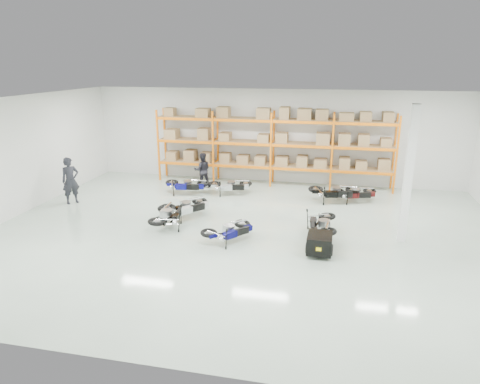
% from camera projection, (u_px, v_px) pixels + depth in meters
% --- Properties ---
extents(room, '(18.00, 18.00, 18.00)m').
position_uv_depth(room, '(245.00, 171.00, 14.19)').
color(room, '#AFC3B1').
rests_on(room, ground).
extents(pallet_rack, '(11.28, 0.98, 3.62)m').
position_uv_depth(pallet_rack, '(272.00, 138.00, 20.22)').
color(pallet_rack, orange).
rests_on(pallet_rack, ground).
extents(structural_column, '(0.25, 0.25, 4.50)m').
position_uv_depth(structural_column, '(408.00, 176.00, 13.62)').
color(structural_column, white).
rests_on(structural_column, ground).
extents(moto_blue_centre, '(1.68, 1.77, 1.06)m').
position_uv_depth(moto_blue_centre, '(229.00, 228.00, 14.06)').
color(moto_blue_centre, '#080748').
rests_on(moto_blue_centre, ground).
extents(moto_silver_left, '(1.84, 1.94, 1.16)m').
position_uv_depth(moto_silver_left, '(186.00, 204.00, 16.24)').
color(moto_silver_left, silver).
rests_on(moto_silver_left, ground).
extents(moto_black_far_left, '(1.08, 1.90, 1.17)m').
position_uv_depth(moto_black_far_left, '(169.00, 212.00, 15.35)').
color(moto_black_far_left, black).
rests_on(moto_black_far_left, ground).
extents(moto_touring_right, '(0.91, 1.76, 1.12)m').
position_uv_depth(moto_touring_right, '(321.00, 221.00, 14.57)').
color(moto_touring_right, black).
rests_on(moto_touring_right, ground).
extents(trailer, '(0.83, 1.58, 0.66)m').
position_uv_depth(trailer, '(320.00, 243.00, 13.12)').
color(trailer, black).
rests_on(trailer, ground).
extents(moto_back_a, '(1.82, 1.04, 1.13)m').
position_uv_depth(moto_back_a, '(186.00, 182.00, 19.20)').
color(moto_back_a, navy).
rests_on(moto_back_a, ground).
extents(moto_back_b, '(1.85, 1.25, 1.10)m').
position_uv_depth(moto_back_b, '(230.00, 183.00, 19.14)').
color(moto_back_b, '#A5ABAF').
rests_on(moto_back_b, ground).
extents(moto_back_c, '(2.00, 1.20, 1.22)m').
position_uv_depth(moto_back_c, '(335.00, 189.00, 18.05)').
color(moto_back_c, black).
rests_on(moto_back_c, ground).
extents(moto_back_d, '(1.79, 1.20, 1.06)m').
position_uv_depth(moto_back_d, '(355.00, 191.00, 18.09)').
color(moto_back_d, '#400C0E').
rests_on(moto_back_d, ground).
extents(person_left, '(0.82, 0.85, 1.96)m').
position_uv_depth(person_left, '(71.00, 181.00, 17.80)').
color(person_left, black).
rests_on(person_left, ground).
extents(person_back, '(0.97, 0.87, 1.65)m').
position_uv_depth(person_back, '(202.00, 170.00, 20.15)').
color(person_back, black).
rests_on(person_back, ground).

